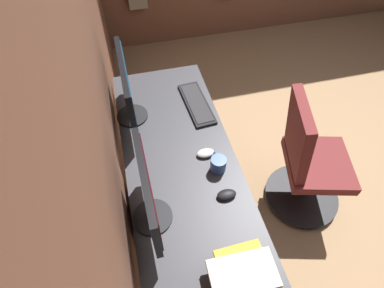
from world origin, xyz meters
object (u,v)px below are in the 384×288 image
at_px(book_stack_near, 243,275).
at_px(office_chair, 307,164).
at_px(drawer_pedestal, 185,219).
at_px(mouse_spare, 206,153).
at_px(coffee_mug, 218,164).
at_px(mouse_main, 227,195).
at_px(monitor_secondary, 127,88).
at_px(keyboard_main, 197,104).
at_px(monitor_primary, 148,194).

distance_m(book_stack_near, office_chair, 1.04).
xyz_separation_m(drawer_pedestal, book_stack_near, (-0.52, -0.15, 0.43)).
bearing_deg(book_stack_near, office_chair, -48.73).
bearing_deg(drawer_pedestal, mouse_spare, -43.80).
xyz_separation_m(drawer_pedestal, mouse_spare, (0.18, -0.18, 0.40)).
distance_m(drawer_pedestal, coffee_mug, 0.49).
height_order(mouse_main, book_stack_near, book_stack_near).
xyz_separation_m(mouse_spare, coffee_mug, (-0.11, -0.04, 0.03)).
relative_size(monitor_secondary, mouse_main, 5.39).
height_order(keyboard_main, mouse_main, mouse_main).
relative_size(keyboard_main, mouse_main, 4.12).
height_order(mouse_main, coffee_mug, coffee_mug).
height_order(mouse_spare, book_stack_near, book_stack_near).
xyz_separation_m(monitor_primary, coffee_mug, (0.21, -0.40, -0.19)).
distance_m(monitor_secondary, mouse_spare, 0.60).
distance_m(drawer_pedestal, mouse_spare, 0.47).
relative_size(monitor_primary, mouse_main, 4.77).
bearing_deg(mouse_spare, book_stack_near, 177.57).
bearing_deg(monitor_secondary, drawer_pedestal, -161.88).
distance_m(drawer_pedestal, office_chair, 0.91).
bearing_deg(office_chair, monitor_primary, 103.93).
bearing_deg(monitor_secondary, book_stack_near, -162.94).
distance_m(keyboard_main, book_stack_near, 1.13).
relative_size(book_stack_near, coffee_mug, 2.30).
distance_m(mouse_spare, coffee_mug, 0.12).
distance_m(drawer_pedestal, keyboard_main, 0.76).
bearing_deg(book_stack_near, drawer_pedestal, 15.82).
relative_size(mouse_spare, office_chair, 0.11).
height_order(drawer_pedestal, monitor_primary, monitor_primary).
bearing_deg(monitor_secondary, mouse_spare, -138.16).
bearing_deg(mouse_main, monitor_secondary, 29.86).
bearing_deg(monitor_primary, keyboard_main, -29.54).
xyz_separation_m(book_stack_near, office_chair, (0.65, -0.74, -0.32)).
relative_size(drawer_pedestal, mouse_main, 6.68).
distance_m(mouse_main, mouse_spare, 0.29).
bearing_deg(drawer_pedestal, book_stack_near, -164.18).
distance_m(mouse_main, coffee_mug, 0.18).
height_order(mouse_main, office_chair, office_chair).
bearing_deg(keyboard_main, mouse_spare, 172.38).
relative_size(keyboard_main, coffee_mug, 3.37).
xyz_separation_m(mouse_spare, book_stack_near, (-0.70, 0.03, 0.03)).
xyz_separation_m(mouse_main, book_stack_near, (-0.41, 0.06, 0.03)).
xyz_separation_m(drawer_pedestal, office_chair, (0.13, -0.89, 0.11)).
bearing_deg(coffee_mug, keyboard_main, -1.72).
height_order(monitor_primary, mouse_spare, monitor_primary).
relative_size(mouse_spare, book_stack_near, 0.35).
distance_m(monitor_secondary, mouse_main, 0.85).
height_order(monitor_primary, monitor_secondary, same).
distance_m(monitor_secondary, keyboard_main, 0.49).
bearing_deg(office_chair, mouse_main, 109.55).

